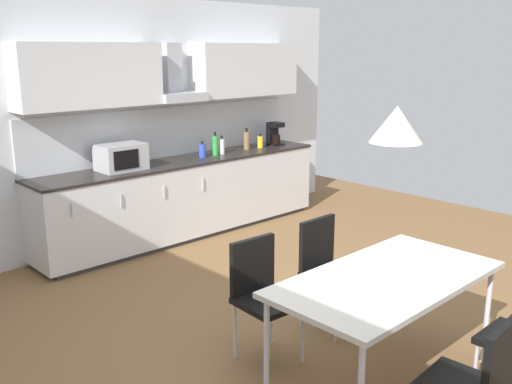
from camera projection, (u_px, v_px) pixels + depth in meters
The scene contains 17 objects.
ground_plane at pixel (275, 341), 4.36m from camera, with size 9.35×8.46×0.02m, color brown.
wall_back at pixel (83, 127), 6.04m from camera, with size 7.48×0.10×2.71m, color silver.
kitchen_counter at pixel (187, 197), 6.72m from camera, with size 3.70×0.64×0.91m.
backsplash_tile at pixel (170, 132), 6.74m from camera, with size 3.68×0.02×0.59m, color silver.
upper_wall_cabinets at pixel (176, 73), 6.46m from camera, with size 3.68×0.40×0.65m.
microwave at pixel (121, 157), 6.01m from camera, with size 0.48×0.35×0.28m.
coffee_maker at pixel (274, 134), 7.58m from camera, with size 0.18×0.19×0.30m.
bottle_white at pixel (222, 146), 6.92m from camera, with size 0.07×0.07×0.23m.
bottle_brown at pixel (247, 140), 7.24m from camera, with size 0.08×0.08×0.27m.
bottle_green at pixel (215, 145), 6.85m from camera, with size 0.07×0.07×0.28m.
bottle_yellow at pixel (260, 142), 7.36m from camera, with size 0.08×0.08×0.18m.
bottle_blue at pixel (202, 150), 6.73m from camera, with size 0.08×0.08×0.19m.
dining_table at pixel (387, 283), 3.64m from camera, with size 1.59×0.82×0.76m.
chair_far_left at pixel (261, 287), 4.01m from camera, with size 0.43×0.43×0.87m.
chair_far_right at pixel (326, 262), 4.48m from camera, with size 0.40×0.40×0.87m.
chair_near_left at pixel (478, 380), 2.89m from camera, with size 0.42×0.42×0.87m.
pendant_lamp at pixel (397, 124), 3.39m from camera, with size 0.32×0.32×0.22m, color silver.
Camera 1 is at (-2.82, -2.76, 2.17)m, focal length 40.00 mm.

